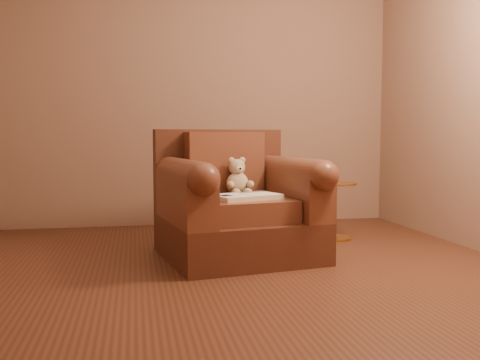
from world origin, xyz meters
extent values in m
plane|color=#552F1D|center=(0.00, 0.00, 0.00)|extent=(4.00, 4.00, 0.00)
cube|color=#8E6C57|center=(0.00, 2.00, 1.35)|extent=(4.00, 0.02, 2.70)
cube|color=#4A2718|center=(0.14, 0.44, 0.15)|extent=(1.20, 1.16, 0.29)
cube|color=#4A2718|center=(0.06, 0.88, 0.62)|extent=(1.05, 0.28, 0.65)
cube|color=brown|center=(0.15, 0.39, 0.37)|extent=(0.72, 0.83, 0.16)
cube|color=brown|center=(0.08, 0.74, 0.69)|extent=(0.63, 0.27, 0.47)
cube|color=brown|center=(-0.27, 0.31, 0.46)|extent=(0.36, 0.91, 0.34)
cube|color=brown|center=(0.56, 0.46, 0.46)|extent=(0.36, 0.91, 0.34)
cylinder|color=brown|center=(-0.27, 0.31, 0.63)|extent=(0.36, 0.91, 0.21)
cylinder|color=brown|center=(0.56, 0.46, 0.63)|extent=(0.36, 0.91, 0.21)
ellipsoid|color=tan|center=(0.16, 0.59, 0.53)|extent=(0.17, 0.15, 0.18)
sphere|color=tan|center=(0.16, 0.60, 0.66)|extent=(0.12, 0.12, 0.12)
ellipsoid|color=tan|center=(0.11, 0.60, 0.71)|extent=(0.05, 0.03, 0.05)
ellipsoid|color=tan|center=(0.20, 0.61, 0.71)|extent=(0.05, 0.03, 0.05)
ellipsoid|color=beige|center=(0.16, 0.54, 0.64)|extent=(0.06, 0.04, 0.05)
sphere|color=black|center=(0.17, 0.52, 0.65)|extent=(0.02, 0.02, 0.02)
ellipsoid|color=tan|center=(0.09, 0.51, 0.53)|extent=(0.06, 0.11, 0.06)
ellipsoid|color=tan|center=(0.24, 0.53, 0.53)|extent=(0.06, 0.11, 0.06)
ellipsoid|color=tan|center=(0.13, 0.48, 0.48)|extent=(0.07, 0.11, 0.06)
ellipsoid|color=tan|center=(0.22, 0.49, 0.48)|extent=(0.07, 0.11, 0.06)
cube|color=beige|center=(0.16, 0.27, 0.47)|extent=(0.53, 0.42, 0.03)
cube|color=white|center=(0.05, 0.23, 0.48)|extent=(0.31, 0.34, 0.00)
cube|color=white|center=(0.26, 0.31, 0.48)|extent=(0.31, 0.34, 0.00)
cube|color=beige|center=(0.16, 0.27, 0.49)|extent=(0.11, 0.26, 0.00)
cube|color=#0F1638|center=(0.00, 0.21, 0.49)|extent=(0.10, 0.12, 0.00)
cube|color=slate|center=(0.23, 0.40, 0.49)|extent=(0.21, 0.13, 0.00)
cylinder|color=gold|center=(1.09, 0.96, 0.01)|extent=(0.28, 0.28, 0.02)
cylinder|color=gold|center=(1.09, 0.96, 0.25)|extent=(0.03, 0.03, 0.46)
cylinder|color=gold|center=(1.09, 0.96, 0.48)|extent=(0.35, 0.35, 0.02)
cylinder|color=gold|center=(1.09, 0.96, 0.47)|extent=(0.03, 0.03, 0.02)
camera|label=1|loc=(-0.61, -3.36, 0.89)|focal=40.00mm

